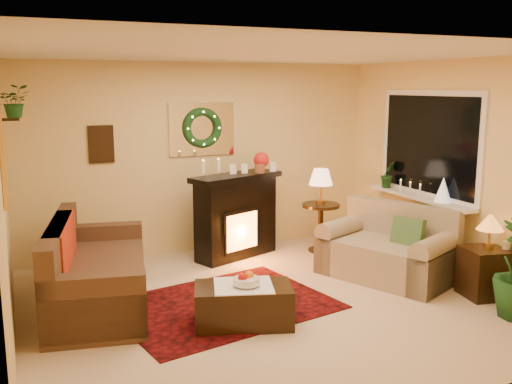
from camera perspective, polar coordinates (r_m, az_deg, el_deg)
name	(u,v)px	position (r m, az deg, el deg)	size (l,w,h in m)	color
floor	(269,303)	(6.19, 1.30, -11.08)	(5.00, 5.00, 0.00)	beige
ceiling	(270,53)	(5.76, 1.41, 13.72)	(5.00, 5.00, 0.00)	white
wall_back	(202,158)	(7.92, -5.44, 3.39)	(5.00, 5.00, 0.00)	#EFD88C
wall_front	(409,235)	(3.95, 15.09, -4.22)	(5.00, 5.00, 0.00)	#EFD88C
wall_left	(3,203)	(5.32, -23.94, -0.99)	(4.50, 4.50, 0.00)	#EFD88C
wall_right	(460,169)	(7.23, 19.70, 2.13)	(4.50, 4.50, 0.00)	#EFD88C
area_rug	(223,305)	(6.15, -3.37, -11.19)	(2.19, 1.64, 0.01)	#4E060E
sofa	(99,265)	(6.25, -15.43, -7.08)	(0.93, 2.12, 0.91)	#46271C
red_throw	(88,260)	(6.38, -16.42, -6.52)	(0.76, 1.24, 0.02)	#C80004
fireplace	(236,217)	(7.66, -2.01, -2.51)	(1.16, 0.37, 1.06)	black
poinsettia	(261,160)	(7.69, 0.53, 3.22)	(0.21, 0.21, 0.21)	red
mantel_candle_a	(203,167)	(7.32, -5.30, 2.49)	(0.05, 0.05, 0.16)	white
mantel_candle_b	(218,166)	(7.42, -3.78, 2.62)	(0.06, 0.06, 0.17)	beige
mantel_mirror	(202,129)	(7.86, -5.44, 6.26)	(0.92, 0.02, 0.72)	white
wreath	(203,128)	(7.82, -5.36, 6.39)	(0.55, 0.55, 0.11)	#194719
wall_art	(101,144)	(7.57, -15.23, 4.64)	(0.32, 0.03, 0.48)	#381E11
gold_mirror	(2,147)	(5.56, -24.06, 4.15)	(0.03, 0.84, 1.00)	gold
hanging_plant	(16,117)	(6.29, -22.87, 6.89)	(0.33, 0.28, 0.36)	#194719
loveseat	(386,244)	(7.01, 12.91, -5.11)	(0.87, 1.50, 0.87)	gray
window_frame	(429,144)	(7.60, 16.92, 4.58)	(0.03, 1.86, 1.36)	white
window_glass	(428,144)	(7.59, 16.83, 4.57)	(0.02, 1.70, 1.22)	black
window_sill	(420,197)	(7.63, 16.04, -0.52)	(0.22, 1.86, 0.04)	white
mini_tree	(443,190)	(7.29, 18.21, 0.22)	(0.21, 0.21, 0.31)	white
sill_plant	(388,174)	(8.10, 13.06, 1.79)	(0.27, 0.21, 0.49)	black
side_table_round	(320,228)	(8.01, 6.46, -3.64)	(0.52, 0.52, 0.68)	#3A1D16
lamp_cream	(321,189)	(7.89, 6.48, 0.26)	(0.33, 0.33, 0.50)	#FFC891
end_table_square	(484,273)	(6.78, 21.88, -7.50)	(0.44, 0.44, 0.54)	black
lamp_tiffany	(490,230)	(6.67, 22.34, -3.56)	(0.29, 0.29, 0.42)	#EC8D40
coffee_table	(243,304)	(5.61, -1.27, -11.12)	(0.93, 0.51, 0.39)	black
fruit_bowl	(246,281)	(5.50, -0.96, -8.88)	(0.26, 0.26, 0.06)	white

